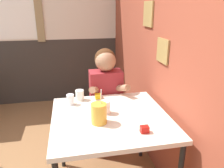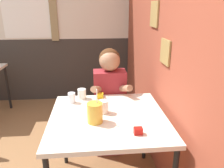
# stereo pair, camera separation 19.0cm
# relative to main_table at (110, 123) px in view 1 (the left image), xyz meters

# --- Properties ---
(brick_wall_right) EXTENTS (0.08, 4.55, 2.70)m
(brick_wall_right) POSITION_rel_main_table_xyz_m (0.56, 0.97, 0.65)
(brick_wall_right) COLOR brown
(brick_wall_right) RESTS_ON ground_plane
(back_wall) EXTENTS (5.98, 0.09, 2.70)m
(back_wall) POSITION_rel_main_table_xyz_m (-0.97, 2.27, 0.66)
(back_wall) COLOR beige
(back_wall) RESTS_ON ground_plane
(main_table) EXTENTS (0.95, 0.92, 0.77)m
(main_table) POSITION_rel_main_table_xyz_m (0.00, 0.00, 0.00)
(main_table) COLOR beige
(main_table) RESTS_ON ground_plane
(person_seated) EXTENTS (0.42, 0.41, 1.22)m
(person_seated) POSITION_rel_main_table_xyz_m (0.06, 0.58, -0.05)
(person_seated) COLOR maroon
(person_seated) RESTS_ON ground_plane
(cocktail_pitcher) EXTENTS (0.12, 0.12, 0.28)m
(cocktail_pitcher) POSITION_rel_main_table_xyz_m (-0.11, -0.09, 0.15)
(cocktail_pitcher) COLOR gold
(cocktail_pitcher) RESTS_ON main_table
(glass_near_pitcher) EXTENTS (0.07, 0.07, 0.10)m
(glass_near_pitcher) POSITION_rel_main_table_xyz_m (-0.32, 0.29, 0.12)
(glass_near_pitcher) COLOR silver
(glass_near_pitcher) RESTS_ON main_table
(glass_center) EXTENTS (0.08, 0.08, 0.10)m
(glass_center) POSITION_rel_main_table_xyz_m (-0.23, 0.38, 0.12)
(glass_center) COLOR silver
(glass_center) RESTS_ON main_table
(glass_far_side) EXTENTS (0.08, 0.08, 0.11)m
(glass_far_side) POSITION_rel_main_table_xyz_m (-0.03, 0.06, 0.12)
(glass_far_side) COLOR silver
(glass_far_side) RESTS_ON main_table
(condiment_ketchup) EXTENTS (0.06, 0.04, 0.05)m
(condiment_ketchup) POSITION_rel_main_table_xyz_m (0.19, -0.29, 0.09)
(condiment_ketchup) COLOR #B7140F
(condiment_ketchup) RESTS_ON main_table
(condiment_mustard) EXTENTS (0.06, 0.04, 0.05)m
(condiment_mustard) POSITION_rel_main_table_xyz_m (-0.05, 0.38, 0.09)
(condiment_mustard) COLOR yellow
(condiment_mustard) RESTS_ON main_table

